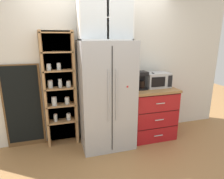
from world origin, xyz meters
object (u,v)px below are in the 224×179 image
mug_charcoal (150,85)px  bottle_green (152,81)px  coffee_maker (141,80)px  chalkboard_menu (23,106)px  refrigerator (106,95)px  microwave (157,80)px  bottle_clear (153,82)px

mug_charcoal → bottle_green: (-0.00, -0.06, 0.08)m
coffee_maker → chalkboard_menu: 2.01m
refrigerator → bottle_green: refrigerator is taller
microwave → coffee_maker: (-0.33, -0.04, 0.03)m
refrigerator → chalkboard_menu: refrigerator is taller
microwave → bottle_clear: 0.14m
coffee_maker → chalkboard_menu: bearing=172.0°
refrigerator → coffee_maker: size_ratio=5.63×
mug_charcoal → chalkboard_menu: (-2.18, 0.21, -0.27)m
microwave → chalkboard_menu: size_ratio=0.32×
microwave → chalkboard_menu: 2.33m
refrigerator → mug_charcoal: bearing=7.6°
refrigerator → bottle_green: bearing=3.8°
microwave → bottle_clear: bearing=-146.8°
coffee_maker → bottle_green: coffee_maker is taller
refrigerator → microwave: 0.99m
microwave → bottle_green: bearing=-165.1°
chalkboard_menu → refrigerator: bearing=-13.7°
coffee_maker → bottle_green: 0.22m
refrigerator → bottle_green: (0.86, 0.06, 0.17)m
refrigerator → bottle_clear: (0.86, 0.01, 0.17)m
coffee_maker → mug_charcoal: size_ratio=2.93×
bottle_clear → bottle_green: bottle_green is taller
chalkboard_menu → microwave: bearing=-5.8°
refrigerator → chalkboard_menu: (-1.32, 0.32, -0.17)m
mug_charcoal → bottle_green: size_ratio=0.38×
bottle_clear → chalkboard_menu: 2.22m
bottle_green → chalkboard_menu: 2.22m
refrigerator → bottle_green: size_ratio=6.34×
coffee_maker → mug_charcoal: coffee_maker is taller
mug_charcoal → chalkboard_menu: size_ratio=0.08×
refrigerator → bottle_clear: size_ratio=6.42×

